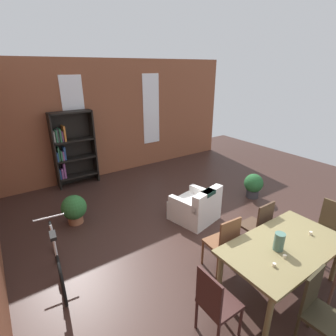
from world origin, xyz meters
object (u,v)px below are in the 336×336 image
(bookshelf_tall, at_px, (71,149))
(potted_plant_corner, at_px, (253,185))
(dining_table, at_px, (284,250))
(potted_plant_by_shelf, at_px, (74,209))
(dining_chair_far_left, at_px, (224,242))
(dining_chair_near_left, at_px, (319,310))
(vase_on_table, at_px, (279,242))
(dining_chair_head_right, at_px, (328,228))
(dining_chair_head_left, at_px, (215,302))
(dining_chair_far_right, at_px, (258,225))
(armchair_white, at_px, (196,207))
(bicycle_second, at_px, (57,258))

(bookshelf_tall, relative_size, potted_plant_corner, 3.28)
(dining_table, height_order, potted_plant_by_shelf, dining_table)
(dining_chair_far_left, bearing_deg, dining_chair_near_left, -89.99)
(vase_on_table, relative_size, bookshelf_tall, 0.13)
(dining_chair_head_right, bearing_deg, bookshelf_tall, 116.55)
(bookshelf_tall, xyz_separation_m, potted_plant_corner, (3.31, -3.20, -0.67))
(vase_on_table, height_order, dining_chair_head_left, vase_on_table)
(dining_chair_far_right, height_order, potted_plant_corner, dining_chair_far_right)
(dining_table, distance_m, dining_chair_near_left, 0.83)
(armchair_white, bearing_deg, dining_chair_head_right, -62.14)
(dining_table, relative_size, vase_on_table, 7.26)
(armchair_white, distance_m, potted_plant_corner, 1.78)
(vase_on_table, xyz_separation_m, dining_chair_head_left, (-1.11, 0.00, -0.34))
(dining_chair_far_right, xyz_separation_m, potted_plant_corner, (1.57, 1.31, -0.19))
(dining_chair_far_left, relative_size, dining_chair_far_right, 1.00)
(vase_on_table, distance_m, armchair_white, 2.14)
(armchair_white, distance_m, potted_plant_by_shelf, 2.45)
(armchair_white, relative_size, potted_plant_by_shelf, 1.59)
(dining_chair_near_left, bearing_deg, dining_chair_head_right, 23.03)
(dining_table, height_order, dining_chair_far_right, dining_chair_far_right)
(dining_chair_head_right, xyz_separation_m, dining_chair_head_left, (-2.53, -0.00, 0.00))
(dining_table, height_order, bicycle_second, bicycle_second)
(dining_chair_far_left, relative_size, potted_plant_by_shelf, 1.59)
(vase_on_table, distance_m, dining_chair_far_right, 0.97)
(dining_chair_far_left, bearing_deg, vase_on_table, -70.76)
(bicycle_second, bearing_deg, dining_chair_far_left, -31.38)
(dining_chair_head_left, relative_size, potted_plant_corner, 1.60)
(potted_plant_by_shelf, bearing_deg, bicycle_second, -115.32)
(bicycle_second, bearing_deg, armchair_white, 0.78)
(dining_chair_far_left, xyz_separation_m, bicycle_second, (-2.12, 1.29, -0.18))
(dining_table, distance_m, dining_chair_far_left, 0.83)
(dining_chair_head_left, height_order, bookshelf_tall, bookshelf_tall)
(bicycle_second, bearing_deg, bookshelf_tall, 69.86)
(vase_on_table, height_order, dining_chair_far_left, vase_on_table)
(dining_chair_far_right, xyz_separation_m, dining_chair_head_left, (-1.67, -0.71, 0.00))
(dining_chair_far_left, xyz_separation_m, potted_plant_by_shelf, (-1.49, 2.61, -0.19))
(dining_table, relative_size, dining_chair_far_right, 1.88)
(dining_table, relative_size, potted_plant_corner, 3.01)
(vase_on_table, distance_m, dining_chair_head_left, 1.16)
(armchair_white, bearing_deg, dining_chair_head_left, -125.58)
(dining_chair_head_right, bearing_deg, bicycle_second, 152.21)
(dining_chair_near_left, xyz_separation_m, potted_plant_corner, (2.38, 2.72, -0.19))
(armchair_white, bearing_deg, bookshelf_tall, 115.69)
(dining_chair_far_right, bearing_deg, dining_chair_far_left, 179.99)
(dining_chair_far_left, height_order, potted_plant_by_shelf, dining_chair_far_left)
(dining_chair_head_left, bearing_deg, potted_plant_corner, 31.93)
(dining_chair_far_left, height_order, dining_chair_near_left, same)
(dining_table, xyz_separation_m, potted_plant_by_shelf, (-1.89, 3.32, -0.33))
(dining_chair_near_left, height_order, potted_plant_by_shelf, dining_chair_near_left)
(dining_chair_head_left, xyz_separation_m, bookshelf_tall, (-0.08, 5.22, 0.48))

